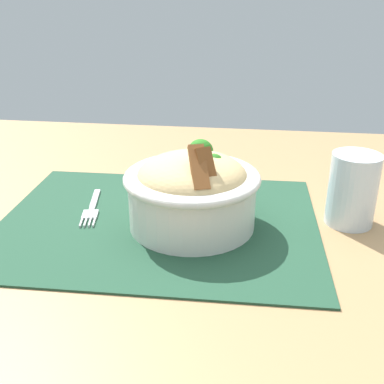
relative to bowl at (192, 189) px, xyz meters
name	(u,v)px	position (x,y,z in m)	size (l,w,h in m)	color
table	(163,260)	(0.05, -0.03, -0.13)	(1.08, 0.94, 0.75)	#99754C
placemat	(157,222)	(0.05, 0.00, -0.06)	(0.45, 0.35, 0.00)	#1E422D
bowl	(192,189)	(0.00, 0.00, 0.00)	(0.20, 0.20, 0.13)	silver
fork	(92,209)	(0.15, -0.03, -0.05)	(0.04, 0.13, 0.00)	#BDBDBD
drinking_glass	(352,194)	(-0.22, -0.04, -0.01)	(0.07, 0.07, 0.10)	silver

